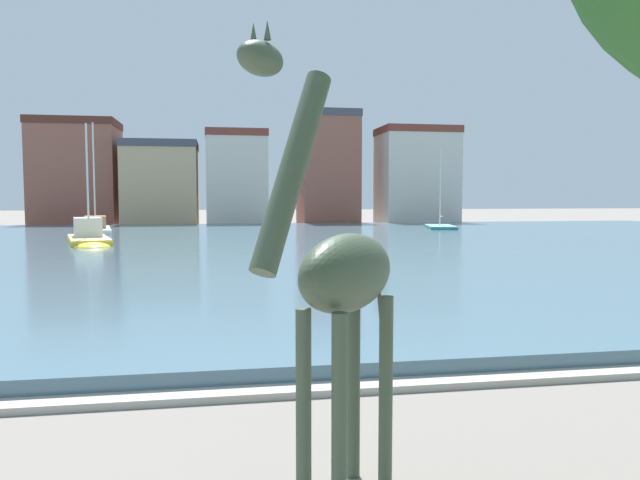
{
  "coord_description": "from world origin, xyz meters",
  "views": [
    {
      "loc": [
        -3.38,
        -0.68,
        3.2
      ],
      "look_at": [
        -1.04,
        12.93,
        2.2
      ],
      "focal_mm": 33.28,
      "sensor_mm": 36.0,
      "label": 1
    }
  ],
  "objects_px": {
    "sailboat_teal": "(439,228)",
    "sailboat_white": "(95,230)",
    "giraffe_statue": "(341,283)",
    "sailboat_yellow": "(89,239)"
  },
  "relations": [
    {
      "from": "sailboat_yellow",
      "to": "sailboat_white",
      "type": "xyz_separation_m",
      "value": [
        -1.84,
        11.45,
        -0.04
      ]
    },
    {
      "from": "sailboat_yellow",
      "to": "giraffe_statue",
      "type": "bearing_deg",
      "value": -74.38
    },
    {
      "from": "sailboat_yellow",
      "to": "sailboat_teal",
      "type": "bearing_deg",
      "value": 25.34
    },
    {
      "from": "sailboat_teal",
      "to": "sailboat_white",
      "type": "relative_size",
      "value": 0.85
    },
    {
      "from": "sailboat_yellow",
      "to": "sailboat_white",
      "type": "height_order",
      "value": "sailboat_white"
    },
    {
      "from": "giraffe_statue",
      "to": "sailboat_white",
      "type": "relative_size",
      "value": 0.5
    },
    {
      "from": "sailboat_white",
      "to": "sailboat_teal",
      "type": "bearing_deg",
      "value": 3.26
    },
    {
      "from": "giraffe_statue",
      "to": "sailboat_yellow",
      "type": "relative_size",
      "value": 0.54
    },
    {
      "from": "giraffe_statue",
      "to": "sailboat_white",
      "type": "height_order",
      "value": "sailboat_white"
    },
    {
      "from": "sailboat_yellow",
      "to": "sailboat_teal",
      "type": "height_order",
      "value": "sailboat_teal"
    }
  ]
}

